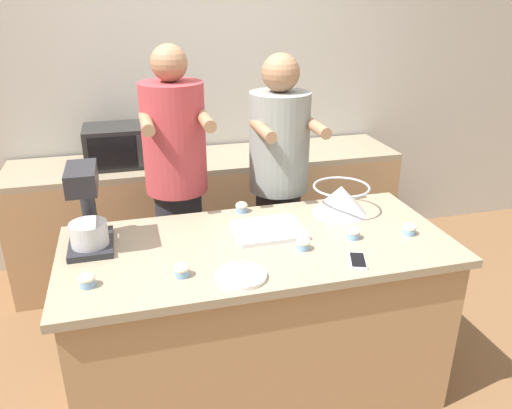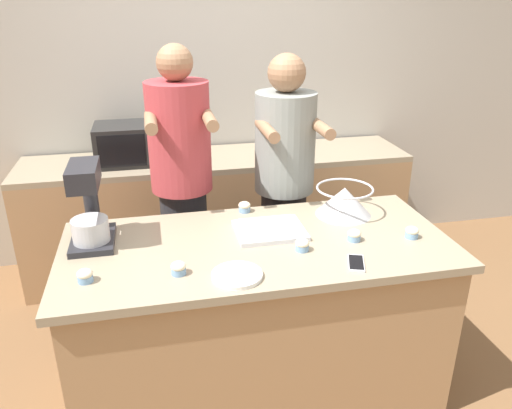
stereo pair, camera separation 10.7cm
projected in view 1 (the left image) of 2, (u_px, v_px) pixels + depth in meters
The scene contains 18 objects.
ground_plane at pixel (258, 386), 2.74m from camera, with size 16.00×16.00×0.00m, color brown.
back_wall at pixel (198, 85), 3.75m from camera, with size 10.00×0.06×2.70m.
island_counter at pixel (258, 319), 2.56m from camera, with size 1.86×0.85×0.89m.
back_counter at pixel (210, 213), 3.79m from camera, with size 2.80×0.60×0.89m.
person_left at pixel (178, 193), 2.89m from camera, with size 0.36×0.52×1.75m.
person_right at pixel (279, 189), 3.05m from camera, with size 0.37×0.52×1.69m.
stand_mixer at pixel (87, 213), 2.28m from camera, with size 0.20×0.30×0.40m.
mixing_bowl at pixel (341, 199), 2.68m from camera, with size 0.30×0.30×0.16m.
baking_tray at pixel (269, 229), 2.48m from camera, with size 0.34×0.27×0.04m.
microwave_oven at pixel (119, 145), 3.42m from camera, with size 0.45×0.35×0.27m.
cell_phone at pixel (358, 261), 2.22m from camera, with size 0.11×0.16×0.01m.
small_plate at pixel (241, 276), 2.09m from camera, with size 0.22×0.22×0.02m.
cupcake_0 at pixel (303, 244), 2.31m from camera, with size 0.07×0.07×0.06m.
cupcake_1 at pixel (87, 280), 2.02m from camera, with size 0.07×0.07×0.06m.
cupcake_2 at pixel (182, 270), 2.09m from camera, with size 0.07×0.07×0.06m.
cupcake_3 at pixel (409, 229), 2.46m from camera, with size 0.07×0.07×0.06m.
cupcake_4 at pixel (242, 207), 2.71m from camera, with size 0.07×0.07×0.06m.
cupcake_5 at pixel (353, 233), 2.42m from camera, with size 0.07×0.07×0.06m.
Camera 1 is at (-0.56, -2.05, 1.99)m, focal length 35.00 mm.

